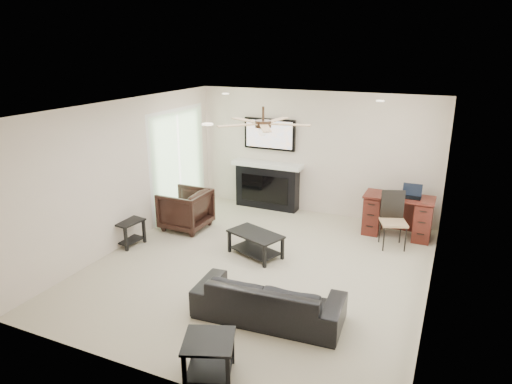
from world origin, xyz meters
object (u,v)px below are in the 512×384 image
at_px(sofa, 268,299).
at_px(fireplace_unit, 267,165).
at_px(desk, 398,216).
at_px(armchair, 185,209).
at_px(coffee_table, 255,244).

height_order(sofa, fireplace_unit, fireplace_unit).
relative_size(fireplace_unit, desk, 1.57).
height_order(armchair, coffee_table, armchair).
height_order(fireplace_unit, desk, fireplace_unit).
relative_size(armchair, coffee_table, 0.92).
bearing_deg(coffee_table, armchair, -177.34).
distance_m(armchair, desk, 3.93).
distance_m(armchair, coffee_table, 1.80).
distance_m(sofa, coffee_table, 1.84).
xyz_separation_m(sofa, armchair, (-2.60, 2.15, 0.10)).
bearing_deg(sofa, armchair, -43.60).
xyz_separation_m(sofa, desk, (1.12, 3.43, 0.10)).
relative_size(sofa, coffee_table, 2.10).
height_order(sofa, coffee_table, sofa).
bearing_deg(desk, sofa, -108.01).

